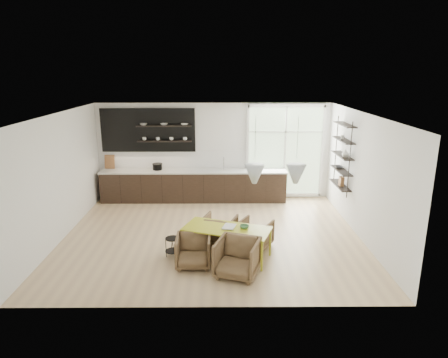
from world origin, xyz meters
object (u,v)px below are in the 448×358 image
(dining_table, at_px, (227,230))
(armchair_back_right, at_px, (255,234))
(armchair_front_right, at_px, (237,258))
(armchair_back_left, at_px, (219,230))
(armchair_front_left, at_px, (193,251))
(wire_stool, at_px, (173,244))

(dining_table, xyz_separation_m, armchair_back_right, (0.64, 0.49, -0.29))
(armchair_back_right, bearing_deg, armchair_front_right, 99.65)
(armchair_back_left, distance_m, armchair_back_right, 0.82)
(armchair_back_left, height_order, armchair_front_right, armchair_front_right)
(armchair_front_right, bearing_deg, armchair_back_right, 89.05)
(armchair_front_right, bearing_deg, dining_table, 122.02)
(armchair_back_left, distance_m, armchair_front_left, 1.16)
(wire_stool, bearing_deg, armchair_back_left, 31.31)
(armchair_front_left, bearing_deg, armchair_front_right, -24.89)
(armchair_back_right, xyz_separation_m, armchair_front_right, (-0.45, -1.28, 0.05))
(armchair_back_left, bearing_deg, wire_stool, 50.10)
(armchair_front_right, height_order, wire_stool, armchair_front_right)
(armchair_front_left, relative_size, armchair_front_right, 0.88)
(wire_stool, bearing_deg, armchair_front_right, -31.92)
(armchair_front_right, bearing_deg, wire_stool, 166.42)
(armchair_front_right, distance_m, wire_stool, 1.58)
(armchair_front_left, bearing_deg, armchair_back_right, 33.34)
(armchair_back_left, xyz_separation_m, armchair_back_right, (0.80, -0.16, -0.02))
(dining_table, distance_m, armchair_front_right, 0.85)
(armchair_back_left, bearing_deg, armchair_front_left, 82.46)
(armchair_back_right, height_order, armchair_front_right, armchair_front_right)
(armchair_back_right, relative_size, wire_stool, 1.67)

